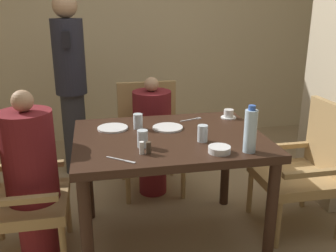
# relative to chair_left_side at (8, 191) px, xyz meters

# --- Properties ---
(ground_plane) EXTENTS (16.00, 16.00, 0.00)m
(ground_plane) POSITION_rel_chair_left_side_xyz_m (1.02, 0.00, -0.48)
(ground_plane) COLOR #9E8460
(wall_back) EXTENTS (8.00, 0.06, 2.80)m
(wall_back) POSITION_rel_chair_left_side_xyz_m (1.02, 2.25, 0.92)
(wall_back) COLOR #C6B289
(wall_back) RESTS_ON ground_plane
(dining_table) EXTENTS (1.21, 0.93, 0.78)m
(dining_table) POSITION_rel_chair_left_side_xyz_m (1.02, 0.00, 0.19)
(dining_table) COLOR #331E14
(dining_table) RESTS_ON ground_plane
(chair_left_side) EXTENTS (0.53, 0.53, 0.93)m
(chair_left_side) POSITION_rel_chair_left_side_xyz_m (0.00, 0.00, 0.00)
(chair_left_side) COLOR #A88451
(chair_left_side) RESTS_ON ground_plane
(diner_in_left_chair) EXTENTS (0.32, 0.32, 1.12)m
(diner_in_left_chair) POSITION_rel_chair_left_side_xyz_m (0.15, 0.00, 0.09)
(diner_in_left_chair) COLOR maroon
(diner_in_left_chair) RESTS_ON ground_plane
(chair_far_side) EXTENTS (0.53, 0.53, 0.93)m
(chair_far_side) POSITION_rel_chair_left_side_xyz_m (1.02, 0.88, 0.00)
(chair_far_side) COLOR #A88451
(chair_far_side) RESTS_ON ground_plane
(diner_in_far_chair) EXTENTS (0.32, 0.32, 1.03)m
(diner_in_far_chair) POSITION_rel_chair_left_side_xyz_m (1.02, 0.73, 0.04)
(diner_in_far_chair) COLOR maroon
(diner_in_far_chair) RESTS_ON ground_plane
(chair_right_side) EXTENTS (0.53, 0.53, 0.93)m
(chair_right_side) POSITION_rel_chair_left_side_xyz_m (2.04, 0.00, 0.00)
(chair_right_side) COLOR #A88451
(chair_right_side) RESTS_ON ground_plane
(standing_host) EXTENTS (0.29, 0.32, 1.68)m
(standing_host) POSITION_rel_chair_left_side_xyz_m (0.35, 1.30, 0.42)
(standing_host) COLOR #2D2D33
(standing_host) RESTS_ON ground_plane
(plate_main_left) EXTENTS (0.21, 0.21, 0.01)m
(plate_main_left) POSITION_rel_chair_left_side_xyz_m (1.04, 0.14, 0.30)
(plate_main_left) COLOR white
(plate_main_left) RESTS_ON dining_table
(plate_main_right) EXTENTS (0.21, 0.21, 0.01)m
(plate_main_right) POSITION_rel_chair_left_side_xyz_m (0.67, 0.21, 0.30)
(plate_main_right) COLOR white
(plate_main_right) RESTS_ON dining_table
(teacup_with_saucer) EXTENTS (0.11, 0.11, 0.06)m
(teacup_with_saucer) POSITION_rel_chair_left_side_xyz_m (1.53, 0.30, 0.32)
(teacup_with_saucer) COLOR white
(teacup_with_saucer) RESTS_ON dining_table
(bowl_small) EXTENTS (0.13, 0.13, 0.04)m
(bowl_small) POSITION_rel_chair_left_side_xyz_m (1.24, -0.34, 0.31)
(bowl_small) COLOR white
(bowl_small) RESTS_ON dining_table
(water_bottle) EXTENTS (0.07, 0.07, 0.28)m
(water_bottle) POSITION_rel_chair_left_side_xyz_m (1.41, -0.36, 0.42)
(water_bottle) COLOR silver
(water_bottle) RESTS_ON dining_table
(glass_tall_near) EXTENTS (0.06, 0.06, 0.10)m
(glass_tall_near) POSITION_rel_chair_left_side_xyz_m (0.84, 0.18, 0.35)
(glass_tall_near) COLOR silver
(glass_tall_near) RESTS_ON dining_table
(glass_tall_mid) EXTENTS (0.06, 0.06, 0.10)m
(glass_tall_mid) POSITION_rel_chair_left_side_xyz_m (1.20, -0.14, 0.35)
(glass_tall_mid) COLOR silver
(glass_tall_mid) RESTS_ON dining_table
(glass_tall_far) EXTENTS (0.06, 0.06, 0.10)m
(glass_tall_far) POSITION_rel_chair_left_side_xyz_m (0.82, -0.17, 0.35)
(glass_tall_far) COLOR silver
(glass_tall_far) RESTS_ON dining_table
(salt_shaker) EXTENTS (0.03, 0.03, 0.07)m
(salt_shaker) POSITION_rel_chair_left_side_xyz_m (0.80, -0.27, 0.33)
(salt_shaker) COLOR white
(salt_shaker) RESTS_ON dining_table
(pepper_shaker) EXTENTS (0.03, 0.03, 0.07)m
(pepper_shaker) POSITION_rel_chair_left_side_xyz_m (0.84, -0.27, 0.33)
(pepper_shaker) COLOR #4C3D2D
(pepper_shaker) RESTS_ON dining_table
(fork_beside_plate) EXTENTS (0.17, 0.07, 0.00)m
(fork_beside_plate) POSITION_rel_chair_left_side_xyz_m (1.26, 0.31, 0.30)
(fork_beside_plate) COLOR silver
(fork_beside_plate) RESTS_ON dining_table
(knife_beside_plate) EXTENTS (0.15, 0.12, 0.00)m
(knife_beside_plate) POSITION_rel_chair_left_side_xyz_m (0.69, -0.35, 0.30)
(knife_beside_plate) COLOR silver
(knife_beside_plate) RESTS_ON dining_table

